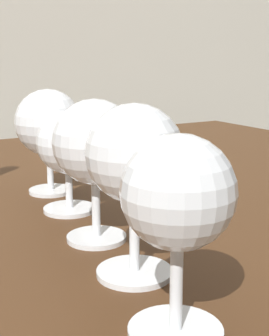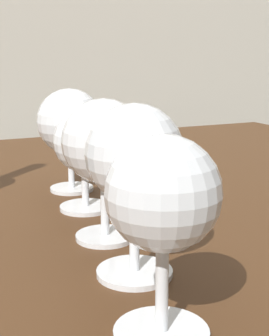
{
  "view_description": "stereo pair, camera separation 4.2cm",
  "coord_description": "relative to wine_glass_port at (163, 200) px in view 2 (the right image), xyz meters",
  "views": [
    {
      "loc": [
        -0.29,
        -0.62,
        0.97
      ],
      "look_at": [
        -0.08,
        -0.27,
        0.87
      ],
      "focal_mm": 53.41,
      "sensor_mm": 36.0,
      "label": 1
    },
    {
      "loc": [
        -0.25,
        -0.64,
        0.97
      ],
      "look_at": [
        -0.08,
        -0.27,
        0.87
      ],
      "focal_mm": 53.41,
      "sensor_mm": 36.0,
      "label": 2
    }
  ],
  "objects": [
    {
      "name": "dining_table",
      "position": [
        0.1,
        0.37,
        -0.19
      ],
      "size": [
        1.3,
        0.99,
        0.78
      ],
      "color": "#472B16",
      "rests_on": "ground_plane"
    },
    {
      "name": "wine_glass_port",
      "position": [
        0.0,
        0.0,
        0.0
      ],
      "size": [
        0.08,
        0.08,
        0.14
      ],
      "color": "white",
      "rests_on": "dining_table"
    },
    {
      "name": "wine_glass_cabernet",
      "position": [
        0.02,
        0.1,
        0.01
      ],
      "size": [
        0.08,
        0.08,
        0.15
      ],
      "color": "white",
      "rests_on": "dining_table"
    },
    {
      "name": "wine_glass_rose",
      "position": [
        0.03,
        0.19,
        0.0
      ],
      "size": [
        0.09,
        0.09,
        0.15
      ],
      "color": "white",
      "rests_on": "dining_table"
    },
    {
      "name": "wine_glass_pinot",
      "position": [
        0.05,
        0.3,
        -0.01
      ],
      "size": [
        0.08,
        0.08,
        0.12
      ],
      "color": "white",
      "rests_on": "dining_table"
    },
    {
      "name": "wine_glass_amber",
      "position": [
        0.06,
        0.39,
        -0.0
      ],
      "size": [
        0.09,
        0.09,
        0.14
      ],
      "color": "white",
      "rests_on": "dining_table"
    }
  ]
}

